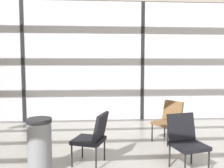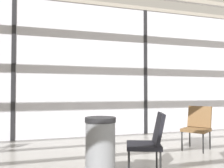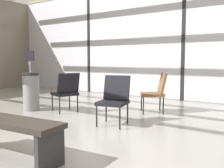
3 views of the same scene
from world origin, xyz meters
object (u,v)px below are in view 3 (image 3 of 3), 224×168
object	(u,v)px
info_sign	(30,74)
trash_bin	(31,91)
lounge_chair_3	(66,90)
lounge_chair_2	(156,90)
waiting_bench	(7,128)
lounge_chair_1	(114,97)

from	to	relation	value
info_sign	trash_bin	bearing A→B (deg)	-36.85
lounge_chair_3	trash_bin	bearing A→B (deg)	-48.42
lounge_chair_2	waiting_bench	bearing A→B (deg)	-38.72
lounge_chair_1	info_sign	world-z (taller)	info_sign
waiting_bench	info_sign	world-z (taller)	info_sign
lounge_chair_2	info_sign	distance (m)	4.54
lounge_chair_3	lounge_chair_1	bearing A→B (deg)	100.62
lounge_chair_1	lounge_chair_2	size ratio (longest dim) A/B	1.00
lounge_chair_3	waiting_bench	size ratio (longest dim) A/B	0.57
lounge_chair_3	info_sign	bearing A→B (deg)	-92.67
trash_bin	info_sign	bearing A→B (deg)	143.15
lounge_chair_3	waiting_bench	world-z (taller)	lounge_chair_3
waiting_bench	info_sign	bearing A→B (deg)	-45.75
lounge_chair_2	lounge_chair_3	world-z (taller)	same
lounge_chair_2	waiting_bench	size ratio (longest dim) A/B	0.57
lounge_chair_3	waiting_bench	bearing A→B (deg)	51.20
waiting_bench	trash_bin	world-z (taller)	trash_bin
waiting_bench	lounge_chair_1	bearing A→B (deg)	-99.06
lounge_chair_1	trash_bin	size ratio (longest dim) A/B	1.01
lounge_chair_1	lounge_chair_3	size ratio (longest dim) A/B	1.00
lounge_chair_3	trash_bin	world-z (taller)	lounge_chair_3
trash_bin	waiting_bench	bearing A→B (deg)	-42.75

